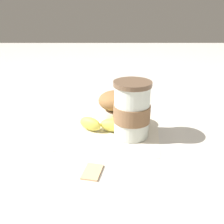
# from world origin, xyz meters

# --- Properties ---
(ground_plane) EXTENTS (3.00, 3.00, 0.00)m
(ground_plane) POSITION_xyz_m (0.00, 0.00, 0.00)
(ground_plane) COLOR beige
(paper_napkin) EXTENTS (0.26, 0.26, 0.00)m
(paper_napkin) POSITION_xyz_m (0.00, 0.00, 0.00)
(paper_napkin) COLOR beige
(paper_napkin) RESTS_ON ground_plane
(coffee_cup) EXTENTS (0.09, 0.09, 0.13)m
(coffee_cup) POSITION_xyz_m (-0.05, 0.03, 0.07)
(coffee_cup) COLOR silver
(coffee_cup) RESTS_ON paper_napkin
(muffin) EXTENTS (0.08, 0.08, 0.09)m
(muffin) POSITION_xyz_m (-0.01, -0.03, 0.05)
(muffin) COLOR white
(muffin) RESTS_ON paper_napkin
(banana) EXTENTS (0.18, 0.06, 0.03)m
(banana) POSITION_xyz_m (-0.01, -0.00, 0.02)
(banana) COLOR #D6CC4C
(banana) RESTS_ON paper_napkin
(sugar_packet) EXTENTS (0.04, 0.06, 0.01)m
(sugar_packet) POSITION_xyz_m (0.04, 0.18, 0.00)
(sugar_packet) COLOR #E0B27F
(sugar_packet) RESTS_ON ground_plane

